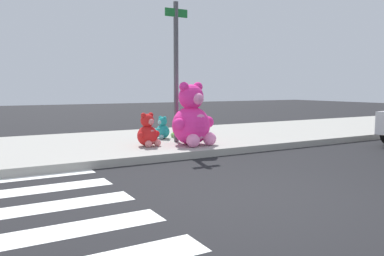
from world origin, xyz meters
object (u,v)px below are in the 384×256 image
object	(u,v)px
sign_pole	(176,69)
plush_red	(148,133)
plush_pink_large	(192,120)
plush_teal	(162,130)
plush_lime	(179,129)
plush_tan	(202,129)

from	to	relation	value
sign_pole	plush_red	xyz separation A→B (m)	(-0.84, -0.28, -1.41)
plush_pink_large	plush_teal	world-z (taller)	plush_pink_large
sign_pole	plush_teal	bearing A→B (deg)	92.95
plush_pink_large	plush_lime	distance (m)	1.35
sign_pole	plush_pink_large	xyz separation A→B (m)	(0.09, -0.59, -1.14)
plush_lime	plush_teal	size ratio (longest dim) A/B	1.02
sign_pole	plush_teal	distance (m)	1.63
plush_pink_large	plush_red	world-z (taller)	plush_pink_large
plush_pink_large	plush_teal	bearing A→B (deg)	95.57
sign_pole	plush_pink_large	bearing A→B (deg)	-81.36
sign_pole	plush_red	world-z (taller)	sign_pole
plush_tan	plush_lime	bearing A→B (deg)	138.97
plush_pink_large	plush_teal	size ratio (longest dim) A/B	2.47
plush_red	plush_tan	size ratio (longest dim) A/B	1.32
plush_red	plush_tan	bearing A→B (deg)	18.38
plush_lime	plush_teal	xyz separation A→B (m)	(-0.46, 0.02, -0.00)
plush_lime	plush_teal	distance (m)	0.46
sign_pole	plush_lime	world-z (taller)	sign_pole
sign_pole	plush_lime	size ratio (longest dim) A/B	5.60
plush_pink_large	plush_tan	distance (m)	1.22
plush_teal	plush_red	bearing A→B (deg)	-129.30
sign_pole	plush_tan	xyz separation A→B (m)	(0.87, 0.29, -1.48)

